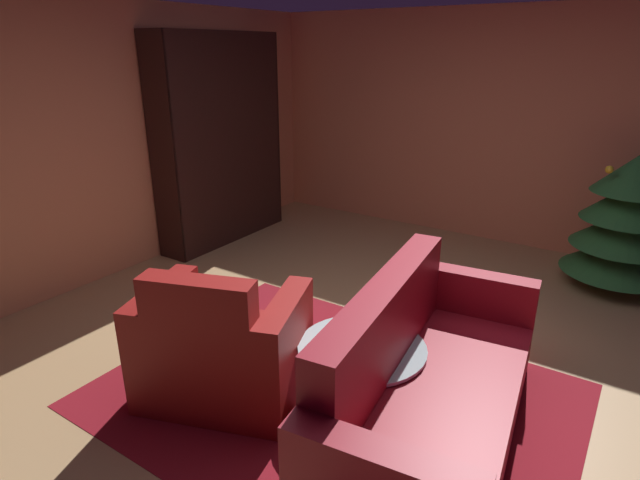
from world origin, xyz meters
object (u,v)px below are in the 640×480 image
Objects in this scene: bookshelf_unit at (227,142)px; couch_red at (425,392)px; book_stack_on_table at (358,340)px; bottle_on_table at (399,334)px; armchair_red at (222,350)px; coffee_table at (362,351)px; decorated_tree at (625,223)px.

couch_red is at bearing -31.20° from bookshelf_unit.
bottle_on_table is (0.21, 0.11, 0.05)m from book_stack_on_table.
bottle_on_table is at bearing 25.40° from armchair_red.
armchair_red is 1.10m from bottle_on_table.
armchair_red reaches higher than coffee_table.
decorated_tree reaches higher than bottle_on_table.
bottle_on_table is at bearing 17.81° from coffee_table.
decorated_tree is at bearing 59.02° from armchair_red.
bookshelf_unit is 1.95× the size of armchair_red.
book_stack_on_table is (-0.45, 0.02, 0.17)m from couch_red.
armchair_red is 0.86m from book_stack_on_table.
decorated_tree reaches higher than armchair_red.
armchair_red is 0.94× the size of decorated_tree.
bookshelf_unit reaches higher than coffee_table.
book_stack_on_table is at bearing -153.33° from bottle_on_table.
bookshelf_unit reaches higher than armchair_red.
coffee_table is (0.77, 0.40, 0.05)m from armchair_red.
coffee_table is at bearing -112.25° from decorated_tree.
coffee_table is (2.79, -1.89, -0.72)m from bookshelf_unit.
armchair_red is 1.26m from couch_red.
couch_red is at bearing -103.85° from decorated_tree.
book_stack_on_table is at bearing -112.08° from decorated_tree.
bookshelf_unit is 11.12× the size of book_stack_on_table.
book_stack_on_table is at bearing -98.77° from coffee_table.
decorated_tree is (1.92, 3.20, 0.29)m from armchair_red.
armchair_red is at bearing -154.95° from book_stack_on_table.
couch_red is at bearing -8.23° from coffee_table.
armchair_red is 5.69× the size of book_stack_on_table.
armchair_red is at bearing -48.63° from bookshelf_unit.
book_stack_on_table is (0.77, 0.36, 0.15)m from armchair_red.
bookshelf_unit is at bearing 145.86° from coffee_table.
couch_red is 10.05× the size of book_stack_on_table.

